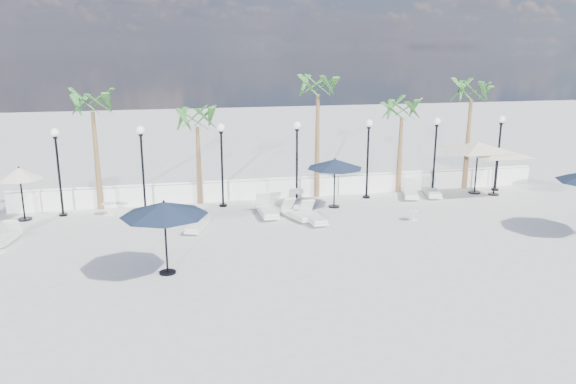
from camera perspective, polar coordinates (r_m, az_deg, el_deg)
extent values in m
plane|color=#AAAAA5|center=(20.75, 5.01, -5.70)|extent=(100.00, 100.00, 0.00)
cube|color=silver|center=(27.55, 0.42, 0.43)|extent=(26.00, 0.30, 0.90)
cube|color=silver|center=(27.43, 0.42, 1.49)|extent=(26.00, 0.12, 0.08)
cylinder|color=black|center=(26.45, -21.86, -2.14)|extent=(0.36, 0.36, 0.10)
cylinder|color=black|center=(26.04, -22.21, 1.45)|extent=(0.10, 0.10, 3.50)
cylinder|color=black|center=(25.75, -22.57, 5.14)|extent=(0.18, 0.18, 0.10)
sphere|color=white|center=(25.72, -22.62, 5.60)|extent=(0.36, 0.36, 0.36)
cylinder|color=black|center=(26.07, -14.27, -1.76)|extent=(0.36, 0.36, 0.10)
cylinder|color=black|center=(25.66, -14.51, 1.89)|extent=(0.10, 0.10, 3.50)
cylinder|color=black|center=(25.36, -14.75, 5.64)|extent=(0.18, 0.18, 0.10)
sphere|color=white|center=(25.33, -14.78, 6.11)|extent=(0.36, 0.36, 0.36)
cylinder|color=black|center=(26.16, -6.60, -1.34)|extent=(0.36, 0.36, 0.10)
cylinder|color=black|center=(25.75, -6.71, 2.30)|extent=(0.10, 0.10, 3.50)
cylinder|color=black|center=(25.45, -6.82, 6.05)|extent=(0.18, 0.18, 0.10)
sphere|color=white|center=(25.42, -6.83, 6.51)|extent=(0.36, 0.36, 0.36)
cylinder|color=black|center=(26.71, 0.89, -0.91)|extent=(0.36, 0.36, 0.10)
cylinder|color=black|center=(26.31, 0.90, 2.66)|extent=(0.10, 0.10, 3.50)
cylinder|color=black|center=(26.01, 0.92, 6.33)|extent=(0.18, 0.18, 0.10)
sphere|color=white|center=(25.99, 0.92, 6.79)|extent=(0.36, 0.36, 0.36)
cylinder|color=black|center=(27.70, 7.95, -0.49)|extent=(0.36, 0.36, 0.10)
cylinder|color=black|center=(27.31, 8.08, 2.96)|extent=(0.10, 0.10, 3.50)
cylinder|color=black|center=(27.03, 8.21, 6.49)|extent=(0.18, 0.18, 0.10)
sphere|color=white|center=(27.00, 8.22, 6.93)|extent=(0.36, 0.36, 0.36)
cylinder|color=black|center=(29.07, 14.44, -0.10)|extent=(0.36, 0.36, 0.10)
cylinder|color=black|center=(28.71, 14.66, 3.19)|extent=(0.10, 0.10, 3.50)
cylinder|color=black|center=(28.43, 14.87, 6.55)|extent=(0.18, 0.18, 0.10)
sphere|color=white|center=(28.41, 14.90, 6.97)|extent=(0.36, 0.36, 0.36)
cylinder|color=black|center=(30.79, 20.28, 0.26)|extent=(0.36, 0.36, 0.10)
cylinder|color=black|center=(30.44, 20.56, 3.36)|extent=(0.10, 0.10, 3.50)
cylinder|color=black|center=(30.19, 20.84, 6.53)|extent=(0.18, 0.18, 0.10)
sphere|color=white|center=(30.16, 20.88, 6.92)|extent=(0.36, 0.36, 0.36)
cone|color=brown|center=(26.51, -18.84, 2.97)|extent=(0.28, 0.28, 4.40)
cone|color=brown|center=(26.45, -9.04, 2.66)|extent=(0.28, 0.28, 3.60)
cone|color=brown|center=(27.22, 2.99, 4.65)|extent=(0.28, 0.28, 5.00)
cone|color=brown|center=(28.75, 11.29, 3.71)|extent=(0.28, 0.28, 3.80)
cone|color=brown|center=(30.34, 17.77, 4.62)|extent=(0.28, 0.28, 4.60)
cube|color=silver|center=(23.72, -26.67, -4.30)|extent=(0.84, 1.72, 0.09)
cube|color=silver|center=(23.50, -26.92, -4.25)|extent=(0.71, 1.19, 0.09)
cube|color=silver|center=(24.20, -26.11, -3.07)|extent=(0.58, 0.48, 0.51)
cube|color=silver|center=(22.94, -9.18, -3.47)|extent=(1.14, 1.82, 0.09)
cube|color=silver|center=(22.70, -9.36, -3.40)|extent=(0.91, 1.28, 0.09)
cube|color=silver|center=(23.48, -8.72, -2.15)|extent=(0.65, 0.57, 0.54)
cube|color=silver|center=(26.02, 0.89, -1.14)|extent=(0.64, 1.65, 0.09)
cube|color=silver|center=(25.79, 0.97, -1.07)|extent=(0.57, 1.12, 0.09)
cube|color=silver|center=(26.56, 0.65, -0.09)|extent=(0.53, 0.41, 0.51)
cube|color=silver|center=(23.66, 2.57, -2.71)|extent=(0.84, 1.94, 0.10)
cube|color=silver|center=(23.41, 2.80, -2.62)|extent=(0.73, 1.33, 0.10)
cube|color=silver|center=(24.24, 1.92, -1.35)|extent=(0.64, 0.51, 0.59)
cube|color=silver|center=(24.07, 0.95, -2.41)|extent=(1.18, 1.90, 0.10)
cube|color=silver|center=(23.85, 1.27, -2.31)|extent=(0.94, 1.34, 0.10)
cube|color=silver|center=(24.56, 0.02, -1.19)|extent=(0.68, 0.59, 0.56)
cube|color=silver|center=(24.55, -2.12, -2.03)|extent=(0.74, 2.08, 0.11)
cube|color=silver|center=(24.25, -1.99, -1.93)|extent=(0.68, 1.41, 0.11)
cube|color=silver|center=(25.22, -2.52, -0.61)|extent=(0.66, 0.51, 0.64)
cube|color=silver|center=(28.21, 12.27, -0.18)|extent=(1.23, 2.07, 0.11)
cube|color=silver|center=(27.92, 12.34, -0.09)|extent=(1.00, 1.45, 0.11)
cube|color=silver|center=(28.88, 12.14, 0.97)|extent=(0.73, 0.63, 0.61)
cube|color=silver|center=(28.71, 14.39, -0.06)|extent=(1.12, 2.02, 0.10)
cube|color=silver|center=(28.43, 14.51, 0.03)|extent=(0.92, 1.41, 0.10)
cube|color=silver|center=(29.36, 14.14, 1.05)|extent=(0.70, 0.59, 0.60)
cylinder|color=silver|center=(22.80, -27.25, -5.40)|extent=(0.41, 0.41, 0.03)
cylinder|color=silver|center=(25.90, -17.73, -2.19)|extent=(0.42, 0.42, 0.03)
cylinder|color=silver|center=(25.84, -17.77, -1.69)|extent=(0.06, 0.06, 0.50)
cylinder|color=silver|center=(25.77, -17.82, -1.13)|extent=(0.54, 0.54, 0.03)
cylinder|color=silver|center=(24.52, 12.63, -2.78)|extent=(0.35, 0.35, 0.03)
cylinder|color=silver|center=(24.46, 12.65, -2.33)|extent=(0.05, 0.05, 0.42)
cylinder|color=silver|center=(24.40, 12.68, -1.84)|extent=(0.46, 0.46, 0.03)
cylinder|color=black|center=(18.88, -12.12, -7.99)|extent=(0.54, 0.54, 0.06)
cylinder|color=black|center=(18.48, -12.31, -4.67)|extent=(0.07, 0.07, 2.37)
cone|color=black|center=(18.18, -12.48, -1.67)|extent=(2.80, 2.80, 0.43)
sphere|color=black|center=(18.11, -12.52, -0.93)|extent=(0.08, 0.08, 0.08)
cylinder|color=black|center=(25.95, 4.69, -1.47)|extent=(0.51, 0.51, 0.06)
cylinder|color=black|center=(25.67, 4.74, 0.83)|extent=(0.06, 0.06, 2.20)
cone|color=black|center=(25.47, 4.78, 2.88)|extent=(2.57, 2.57, 0.41)
sphere|color=black|center=(25.42, 4.79, 3.38)|extent=(0.07, 0.07, 0.07)
cylinder|color=black|center=(29.82, 20.14, -0.21)|extent=(0.53, 0.53, 0.06)
cylinder|color=black|center=(29.57, 20.33, 1.95)|extent=(0.07, 0.07, 2.36)
pyramid|color=beige|center=(29.35, 20.54, 4.24)|extent=(5.22, 5.22, 0.36)
cylinder|color=black|center=(29.85, 18.40, -0.04)|extent=(0.59, 0.59, 0.07)
cylinder|color=black|center=(29.58, 18.59, 2.30)|extent=(0.08, 0.08, 2.56)
pyramid|color=beige|center=(29.34, 18.80, 4.79)|extent=(5.56, 5.56, 0.40)
cylinder|color=black|center=(26.47, -25.16, -2.51)|extent=(0.59, 0.59, 0.06)
cylinder|color=black|center=(26.20, -25.41, -0.25)|extent=(0.07, 0.07, 2.21)
cone|color=beige|center=(26.01, -25.63, 1.70)|extent=(1.90, 1.90, 0.47)
sphere|color=black|center=(25.96, -25.69, 2.27)|extent=(0.08, 0.08, 0.08)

